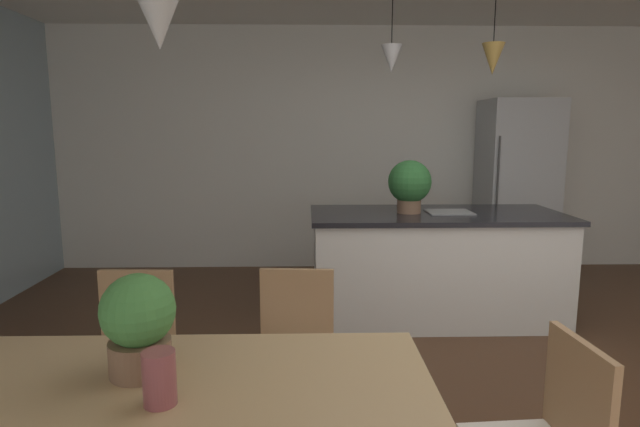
{
  "coord_description": "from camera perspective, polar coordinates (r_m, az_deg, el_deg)",
  "views": [
    {
      "loc": [
        -1.22,
        -2.67,
        1.57
      ],
      "look_at": [
        -1.15,
        0.16,
        1.12
      ],
      "focal_mm": 29.12,
      "sensor_mm": 36.0,
      "label": 1
    }
  ],
  "objects": [
    {
      "name": "ground_plane",
      "position": [
        3.34,
        21.54,
        -19.99
      ],
      "size": [
        10.0,
        8.4,
        0.04
      ],
      "primitive_type": "cube",
      "color": "#4C301E"
    },
    {
      "name": "wall_back_kitchen",
      "position": [
        6.06,
        10.27,
        6.92
      ],
      "size": [
        10.0,
        0.12,
        2.7
      ],
      "primitive_type": "cube",
      "color": "white",
      "rests_on": "ground_plane"
    },
    {
      "name": "dining_table",
      "position": [
        1.92,
        -16.55,
        -19.63
      ],
      "size": [
        1.81,
        0.9,
        0.73
      ],
      "color": "tan",
      "rests_on": "ground_plane"
    },
    {
      "name": "chair_far_left",
      "position": [
        2.82,
        -20.15,
        -14.35
      ],
      "size": [
        0.42,
        0.42,
        0.87
      ],
      "color": "#A87F56",
      "rests_on": "ground_plane"
    },
    {
      "name": "chair_far_right",
      "position": [
        2.68,
        -2.78,
        -15.05
      ],
      "size": [
        0.43,
        0.43,
        0.87
      ],
      "color": "#A87F56",
      "rests_on": "ground_plane"
    },
    {
      "name": "kitchen_island",
      "position": [
        4.47,
        12.5,
        -5.47
      ],
      "size": [
        2.07,
        0.93,
        0.91
      ],
      "color": "silver",
      "rests_on": "ground_plane"
    },
    {
      "name": "refrigerator",
      "position": [
        6.01,
        20.75,
        2.59
      ],
      "size": [
        0.74,
        0.67,
        1.89
      ],
      "color": "#B2B5B7",
      "rests_on": "ground_plane"
    },
    {
      "name": "pendant_over_table",
      "position": [
        1.75,
        -17.34,
        20.28
      ],
      "size": [
        0.17,
        0.17,
        0.88
      ],
      "color": "black"
    },
    {
      "name": "pendant_over_island_main",
      "position": [
        4.28,
        7.85,
        16.53
      ],
      "size": [
        0.17,
        0.17,
        0.68
      ],
      "color": "black"
    },
    {
      "name": "pendant_over_island_aux",
      "position": [
        4.48,
        18.46,
        15.82
      ],
      "size": [
        0.18,
        0.18,
        0.7
      ],
      "color": "black"
    },
    {
      "name": "potted_plant_on_island",
      "position": [
        4.3,
        9.82,
        3.24
      ],
      "size": [
        0.35,
        0.35,
        0.43
      ],
      "color": "#8C664C",
      "rests_on": "kitchen_island"
    },
    {
      "name": "potted_plant_on_table",
      "position": [
        1.94,
        -19.32,
        -11.19
      ],
      "size": [
        0.26,
        0.26,
        0.36
      ],
      "color": "#8C664C",
      "rests_on": "dining_table"
    },
    {
      "name": "vase_on_dining_table",
      "position": [
        1.76,
        -17.24,
        -16.87
      ],
      "size": [
        0.1,
        0.1,
        0.17
      ],
      "color": "#994C51",
      "rests_on": "dining_table"
    }
  ]
}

